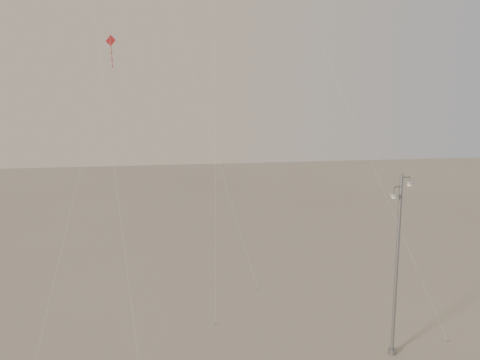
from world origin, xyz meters
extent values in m
cylinder|color=gray|center=(10.96, 4.51, 0.15)|extent=(0.44, 0.44, 0.30)
cylinder|color=gray|center=(10.96, 4.51, 5.02)|extent=(0.22, 0.18, 10.04)
cylinder|color=gray|center=(11.00, 4.51, 10.09)|extent=(0.14, 0.14, 0.18)
cylinder|color=gray|center=(11.24, 4.56, 9.94)|extent=(0.50, 0.16, 0.07)
cylinder|color=gray|center=(11.49, 4.61, 9.79)|extent=(0.06, 0.06, 0.30)
ellipsoid|color=#A9A9A5|center=(11.49, 4.61, 9.64)|extent=(0.52, 0.52, 0.18)
cylinder|color=gray|center=(10.73, 4.38, 9.49)|extent=(0.57, 0.33, 0.07)
cylinder|color=gray|center=(10.46, 4.25, 9.29)|extent=(0.06, 0.06, 0.40)
ellipsoid|color=#A9A9A5|center=(10.46, 4.25, 9.09)|extent=(0.52, 0.52, 0.18)
cylinder|color=beige|center=(-3.57, 3.04, 10.91)|extent=(2.28, 5.66, 21.73)
cylinder|color=gray|center=(1.73, 9.76, 0.05)|extent=(0.06, 0.06, 0.10)
cube|color=maroon|center=(-3.95, 9.95, 17.13)|extent=(0.56, 0.30, 0.60)
cylinder|color=maroon|center=(-3.93, 10.10, 16.27)|extent=(0.05, 0.19, 1.19)
cylinder|color=beige|center=(-5.63, 2.32, 8.59)|extent=(3.39, 15.28, 17.09)
cylinder|color=beige|center=(10.49, 7.97, 10.82)|extent=(8.59, 5.34, 21.55)
cylinder|color=gray|center=(14.78, 5.31, 0.05)|extent=(0.06, 0.06, 0.10)
cylinder|color=beige|center=(0.98, 17.88, 16.05)|extent=(8.99, 5.81, 31.99)
cylinder|color=gray|center=(5.46, 14.98, 0.05)|extent=(0.06, 0.06, 0.10)
camera|label=1|loc=(-1.91, -21.22, 14.62)|focal=40.00mm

